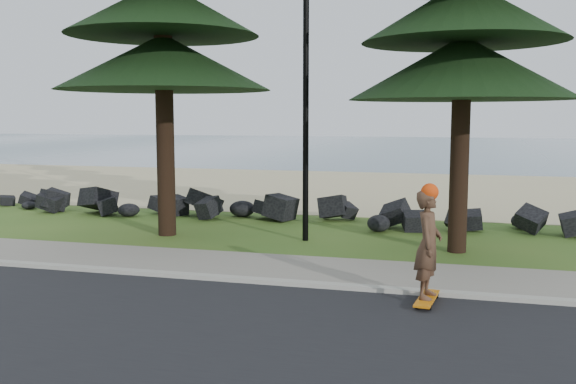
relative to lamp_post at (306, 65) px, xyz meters
name	(u,v)px	position (x,y,z in m)	size (l,w,h in m)	color
ground	(266,272)	(0.00, -3.20, -4.13)	(160.00, 160.00, 0.00)	#345D1D
road	(160,356)	(0.00, -7.70, -4.12)	(160.00, 7.00, 0.02)	black
kerb	(251,281)	(0.00, -4.10, -4.08)	(160.00, 0.20, 0.10)	#ABA89A
sidewalk	(269,267)	(0.00, -3.00, -4.09)	(160.00, 2.00, 0.08)	gray
beach_sand	(370,189)	(0.00, 11.30, -4.13)	(160.00, 15.00, 0.01)	#C8BD85
ocean	(422,147)	(0.00, 47.80, -4.13)	(160.00, 58.00, 0.01)	#335462
seawall_boulders	(326,224)	(0.00, 2.40, -4.13)	(60.00, 2.40, 1.10)	black
lamp_post	(306,65)	(0.00, 0.00, 0.00)	(0.25, 0.14, 8.14)	black
skateboarder	(428,245)	(3.07, -4.60, -3.18)	(0.48, 1.04, 1.90)	orange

